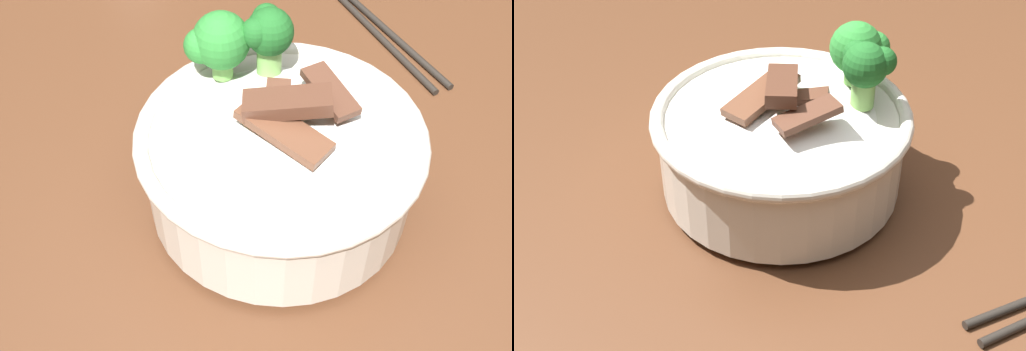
{
  "view_description": "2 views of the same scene",
  "coord_description": "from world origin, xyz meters",
  "views": [
    {
      "loc": [
        -0.37,
        -0.05,
        1.18
      ],
      "look_at": [
        -0.08,
        0.01,
        0.85
      ],
      "focal_mm": 43.52,
      "sensor_mm": 36.0,
      "label": 1
    },
    {
      "loc": [
        0.05,
        -0.49,
        1.19
      ],
      "look_at": [
        -0.05,
        -0.03,
        0.81
      ],
      "focal_mm": 50.53,
      "sensor_mm": 36.0,
      "label": 2
    }
  ],
  "objects": [
    {
      "name": "dining_table",
      "position": [
        0.0,
        0.0,
        0.68
      ],
      "size": [
        1.24,
        1.09,
        0.78
      ],
      "color": "#56331E",
      "rests_on": "ground"
    },
    {
      "name": "chopsticks_pair",
      "position": [
        0.2,
        -0.08,
        0.78
      ],
      "size": [
        0.18,
        0.14,
        0.01
      ],
      "color": "#28231E",
      "rests_on": "dining_table"
    },
    {
      "name": "rice_bowl",
      "position": [
        -0.04,
        -0.0,
        0.84
      ],
      "size": [
        0.22,
        0.22,
        0.14
      ],
      "color": "silver",
      "rests_on": "dining_table"
    }
  ]
}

